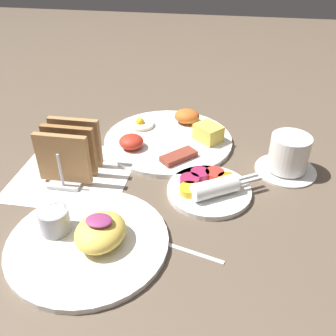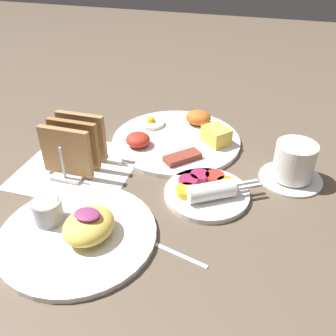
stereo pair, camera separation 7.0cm
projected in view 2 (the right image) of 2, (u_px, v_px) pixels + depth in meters
ground_plane at (138, 195)px, 0.68m from camera, size 3.00×3.00×0.00m
napkin_flat at (78, 167)px, 0.76m from camera, size 0.22×0.22×0.00m
plate_breakfast at (178, 138)px, 0.84m from camera, size 0.29×0.29×0.05m
plate_condiments at (207, 191)px, 0.67m from camera, size 0.17×0.15×0.04m
plate_foreground at (78, 229)px, 0.59m from camera, size 0.25×0.25×0.06m
toast_rack at (75, 146)px, 0.73m from camera, size 0.10×0.12×0.10m
coffee_cup at (294, 164)px, 0.70m from camera, size 0.12×0.12×0.08m
teaspoon at (157, 244)px, 0.58m from camera, size 0.13×0.04×0.01m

